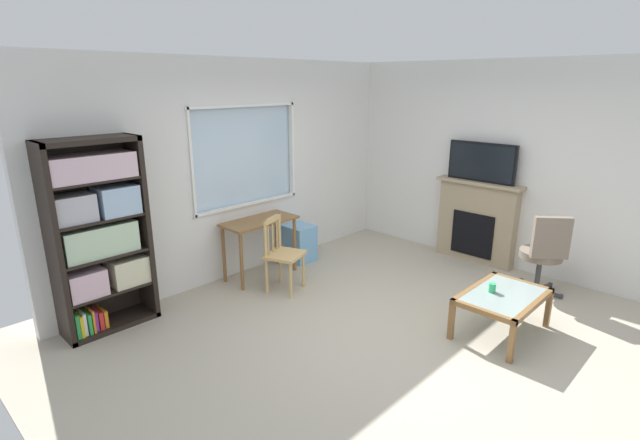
# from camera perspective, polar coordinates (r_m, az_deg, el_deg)

# --- Properties ---
(ground) EXTENTS (6.06, 5.73, 0.02)m
(ground) POSITION_cam_1_polar(r_m,az_deg,el_deg) (4.98, 8.10, -13.13)
(ground) COLOR #B2A893
(wall_back_with_window) EXTENTS (5.06, 0.15, 2.71)m
(wall_back_with_window) POSITION_cam_1_polar(r_m,az_deg,el_deg) (6.11, -9.68, 5.87)
(wall_back_with_window) COLOR silver
(wall_back_with_window) RESTS_ON ground
(wall_right) EXTENTS (0.12, 4.93, 2.71)m
(wall_right) POSITION_cam_1_polar(r_m,az_deg,el_deg) (6.71, 21.85, 6.06)
(wall_right) COLOR silver
(wall_right) RESTS_ON ground
(bookshelf) EXTENTS (0.90, 0.38, 1.93)m
(bookshelf) POSITION_cam_1_polar(r_m,az_deg,el_deg) (5.09, -25.30, -1.21)
(bookshelf) COLOR black
(bookshelf) RESTS_ON ground
(desk_under_window) EXTENTS (0.96, 0.46, 0.76)m
(desk_under_window) POSITION_cam_1_polar(r_m,az_deg,el_deg) (6.01, -7.34, -1.14)
(desk_under_window) COLOR brown
(desk_under_window) RESTS_ON ground
(wooden_chair) EXTENTS (0.53, 0.52, 0.90)m
(wooden_chair) POSITION_cam_1_polar(r_m,az_deg,el_deg) (5.64, -4.60, -4.03)
(wooden_chair) COLOR tan
(wooden_chair) RESTS_ON ground
(plastic_drawer_unit) EXTENTS (0.35, 0.40, 0.51)m
(plastic_drawer_unit) POSITION_cam_1_polar(r_m,az_deg,el_deg) (6.62, -2.57, -2.77)
(plastic_drawer_unit) COLOR #72ADDB
(plastic_drawer_unit) RESTS_ON ground
(fireplace) EXTENTS (0.26, 1.18, 1.14)m
(fireplace) POSITION_cam_1_polar(r_m,az_deg,el_deg) (6.86, 18.42, -0.15)
(fireplace) COLOR tan
(fireplace) RESTS_ON ground
(tv) EXTENTS (0.06, 0.93, 0.52)m
(tv) POSITION_cam_1_polar(r_m,az_deg,el_deg) (6.66, 19.00, 6.65)
(tv) COLOR black
(tv) RESTS_ON fireplace
(office_chair) EXTENTS (0.62, 0.58, 1.00)m
(office_chair) POSITION_cam_1_polar(r_m,az_deg,el_deg) (6.02, 25.54, -3.40)
(office_chair) COLOR #7A6B5B
(office_chair) RESTS_ON ground
(coffee_table) EXTENTS (0.95, 0.64, 0.42)m
(coffee_table) POSITION_cam_1_polar(r_m,az_deg,el_deg) (5.05, 21.27, -8.96)
(coffee_table) COLOR #8C9E99
(coffee_table) RESTS_ON ground
(sippy_cup) EXTENTS (0.07, 0.07, 0.09)m
(sippy_cup) POSITION_cam_1_polar(r_m,az_deg,el_deg) (5.01, 20.14, -7.69)
(sippy_cup) COLOR #33B770
(sippy_cup) RESTS_ON coffee_table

